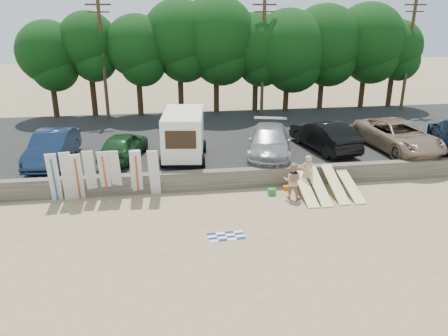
# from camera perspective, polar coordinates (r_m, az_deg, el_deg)

# --- Properties ---
(ground) EXTENTS (120.00, 120.00, 0.00)m
(ground) POSITION_cam_1_polar(r_m,az_deg,el_deg) (20.60, 9.19, -5.38)
(ground) COLOR tan
(ground) RESTS_ON ground
(seawall) EXTENTS (44.00, 0.50, 1.00)m
(seawall) POSITION_cam_1_polar(r_m,az_deg,el_deg) (23.04, 7.12, -1.07)
(seawall) COLOR #6B6356
(seawall) RESTS_ON ground
(parking_lot) EXTENTS (44.00, 14.50, 0.70)m
(parking_lot) POSITION_cam_1_polar(r_m,az_deg,el_deg) (29.99, 3.45, 3.83)
(parking_lot) COLOR #282828
(parking_lot) RESTS_ON ground
(treeline) EXTENTS (32.39, 6.69, 9.10)m
(treeline) POSITION_cam_1_polar(r_m,az_deg,el_deg) (35.97, 3.38, 15.99)
(treeline) COLOR #382616
(treeline) RESTS_ON parking_lot
(utility_poles) EXTENTS (25.80, 0.26, 9.00)m
(utility_poles) POSITION_cam_1_polar(r_m,az_deg,el_deg) (34.74, 5.13, 14.59)
(utility_poles) COLOR #473321
(utility_poles) RESTS_ON parking_lot
(box_trailer) EXTENTS (2.83, 4.47, 2.70)m
(box_trailer) POSITION_cam_1_polar(r_m,az_deg,el_deg) (24.56, -5.31, 4.57)
(box_trailer) COLOR white
(box_trailer) RESTS_ON parking_lot
(car_0) EXTENTS (2.21, 5.41, 1.74)m
(car_0) POSITION_cam_1_polar(r_m,az_deg,el_deg) (25.78, -21.48, 2.50)
(car_0) COLOR #122240
(car_0) RESTS_ON parking_lot
(car_1) EXTENTS (2.94, 4.84, 1.54)m
(car_1) POSITION_cam_1_polar(r_m,az_deg,el_deg) (25.42, -12.99, 2.93)
(car_1) COLOR #163E1C
(car_1) RESTS_ON parking_lot
(car_2) EXTENTS (3.79, 6.31, 1.71)m
(car_2) POSITION_cam_1_polar(r_m,az_deg,el_deg) (25.20, 5.96, 3.40)
(car_2) COLOR gray
(car_2) RESTS_ON parking_lot
(car_3) EXTENTS (2.99, 5.67, 1.78)m
(car_3) POSITION_cam_1_polar(r_m,az_deg,el_deg) (26.98, 12.94, 4.20)
(car_3) COLOR black
(car_3) RESTS_ON parking_lot
(car_4) EXTENTS (3.63, 6.63, 1.76)m
(car_4) POSITION_cam_1_polar(r_m,az_deg,el_deg) (28.23, 21.82, 3.93)
(car_4) COLOR #866C55
(car_4) RESTS_ON parking_lot
(surfboard_upright_0) EXTENTS (0.58, 0.71, 2.55)m
(surfboard_upright_0) POSITION_cam_1_polar(r_m,az_deg,el_deg) (22.10, -21.33, -1.16)
(surfboard_upright_0) COLOR silver
(surfboard_upright_0) RESTS_ON ground
(surfboard_upright_1) EXTENTS (0.58, 0.62, 2.56)m
(surfboard_upright_1) POSITION_cam_1_polar(r_m,az_deg,el_deg) (21.99, -19.79, -1.04)
(surfboard_upright_1) COLOR silver
(surfboard_upright_1) RESTS_ON ground
(surfboard_upright_2) EXTENTS (0.61, 0.86, 2.51)m
(surfboard_upright_2) POSITION_cam_1_polar(r_m,az_deg,el_deg) (21.83, -18.61, -1.12)
(surfboard_upright_2) COLOR silver
(surfboard_upright_2) RESTS_ON ground
(surfboard_upright_3) EXTENTS (0.52, 0.65, 2.55)m
(surfboard_upright_3) POSITION_cam_1_polar(r_m,az_deg,el_deg) (21.93, -17.05, -0.79)
(surfboard_upright_3) COLOR silver
(surfboard_upright_3) RESTS_ON ground
(surfboard_upright_4) EXTENTS (0.50, 0.78, 2.52)m
(surfboard_upright_4) POSITION_cam_1_polar(r_m,az_deg,el_deg) (21.82, -15.31, -0.77)
(surfboard_upright_4) COLOR silver
(surfboard_upright_4) RESTS_ON ground
(surfboard_upright_5) EXTENTS (0.55, 0.80, 2.52)m
(surfboard_upright_5) POSITION_cam_1_polar(r_m,az_deg,el_deg) (21.77, -13.97, -0.69)
(surfboard_upright_5) COLOR silver
(surfboard_upright_5) RESTS_ON ground
(surfboard_upright_6) EXTENTS (0.59, 0.80, 2.52)m
(surfboard_upright_6) POSITION_cam_1_polar(r_m,az_deg,el_deg) (21.65, -11.49, -0.60)
(surfboard_upright_6) COLOR silver
(surfboard_upright_6) RESTS_ON ground
(surfboard_upright_7) EXTENTS (0.53, 0.81, 2.51)m
(surfboard_upright_7) POSITION_cam_1_polar(r_m,az_deg,el_deg) (21.58, -11.31, -0.67)
(surfboard_upright_7) COLOR silver
(surfboard_upright_7) RESTS_ON ground
(surfboard_upright_8) EXTENTS (0.57, 0.82, 2.52)m
(surfboard_upright_8) POSITION_cam_1_polar(r_m,az_deg,el_deg) (21.46, -9.11, -0.64)
(surfboard_upright_8) COLOR silver
(surfboard_upright_8) RESTS_ON ground
(surfboard_low_0) EXTENTS (0.56, 2.90, 0.91)m
(surfboard_low_0) POSITION_cam_1_polar(r_m,az_deg,el_deg) (21.91, 10.54, -2.54)
(surfboard_low_0) COLOR #FCED9F
(surfboard_low_0) RESTS_ON ground
(surfboard_low_1) EXTENTS (0.56, 2.86, 1.05)m
(surfboard_low_1) POSITION_cam_1_polar(r_m,az_deg,el_deg) (22.07, 12.25, -2.31)
(surfboard_low_1) COLOR #FCED9F
(surfboard_low_1) RESTS_ON ground
(surfboard_low_2) EXTENTS (0.56, 2.85, 1.07)m
(surfboard_low_2) POSITION_cam_1_polar(r_m,az_deg,el_deg) (22.48, 14.28, -2.03)
(surfboard_low_2) COLOR #FCED9F
(surfboard_low_2) RESTS_ON ground
(surfboard_low_3) EXTENTS (0.56, 2.91, 0.85)m
(surfboard_low_3) POSITION_cam_1_polar(r_m,az_deg,el_deg) (22.84, 16.10, -2.13)
(surfboard_low_3) COLOR #FCED9F
(surfboard_low_3) RESTS_ON ground
(beachgoer_a) EXTENTS (0.70, 0.46, 1.88)m
(beachgoer_a) POSITION_cam_1_polar(r_m,az_deg,el_deg) (22.50, 10.79, -0.61)
(beachgoer_a) COLOR tan
(beachgoer_a) RESTS_ON ground
(beachgoer_b) EXTENTS (1.12, 1.03, 1.84)m
(beachgoer_b) POSITION_cam_1_polar(r_m,az_deg,el_deg) (21.41, 8.95, -1.65)
(beachgoer_b) COLOR tan
(beachgoer_b) RESTS_ON ground
(cooler) EXTENTS (0.38, 0.31, 0.32)m
(cooler) POSITION_cam_1_polar(r_m,az_deg,el_deg) (21.95, 6.25, -3.11)
(cooler) COLOR #23802B
(cooler) RESTS_ON ground
(gear_bag) EXTENTS (0.31, 0.26, 0.22)m
(gear_bag) POSITION_cam_1_polar(r_m,az_deg,el_deg) (22.66, 8.08, -2.55)
(gear_bag) COLOR orange
(gear_bag) RESTS_ON ground
(beach_towel) EXTENTS (1.58, 1.58, 0.00)m
(beach_towel) POSITION_cam_1_polar(r_m,az_deg,el_deg) (18.10, 0.28, -8.89)
(beach_towel) COLOR white
(beach_towel) RESTS_ON ground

